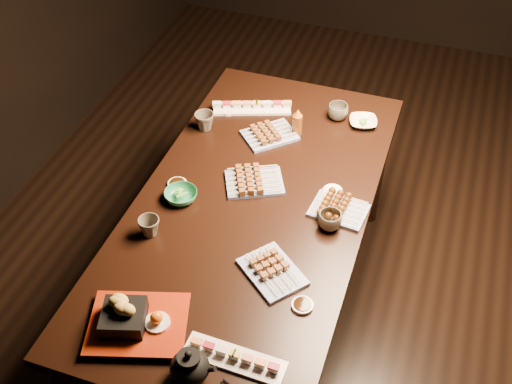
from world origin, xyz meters
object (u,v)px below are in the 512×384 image
at_px(edamame_bowl_cream, 363,122).
at_px(teacup_mid_right, 330,221).
at_px(teacup_near_left, 149,227).
at_px(teacup_far_left, 204,121).
at_px(sushi_platter_far, 252,106).
at_px(yakitori_plate_left, 270,132).
at_px(teapot, 189,365).
at_px(teacup_far_right, 338,112).
at_px(condiment_bottle, 297,122).
at_px(sushi_platter_near, 234,356).
at_px(yakitori_plate_center, 254,179).
at_px(dining_table, 252,266).
at_px(edamame_bowl_green, 181,196).
at_px(yakitori_plate_right, 272,268).
at_px(tempura_tray, 137,317).

bearing_deg(edamame_bowl_cream, teacup_mid_right, -88.88).
height_order(teacup_near_left, teacup_far_left, teacup_far_left).
relative_size(sushi_platter_far, yakitori_plate_left, 1.61).
bearing_deg(yakitori_plate_left, teacup_near_left, -152.69).
bearing_deg(teapot, teacup_far_right, 78.37).
relative_size(edamame_bowl_cream, teacup_far_left, 1.40).
xyz_separation_m(teacup_mid_right, condiment_bottle, (-0.28, 0.52, 0.03)).
xyz_separation_m(sushi_platter_near, yakitori_plate_center, (-0.21, 0.80, 0.01)).
distance_m(edamame_bowl_cream, teacup_far_right, 0.12).
xyz_separation_m(sushi_platter_far, yakitori_plate_center, (0.18, -0.49, 0.01)).
relative_size(dining_table, edamame_bowl_cream, 14.56).
bearing_deg(teacup_mid_right, condiment_bottle, 118.36).
distance_m(sushi_platter_far, teacup_near_left, 0.88).
bearing_deg(edamame_bowl_green, dining_table, 13.69).
height_order(yakitori_plate_right, tempura_tray, tempura_tray).
bearing_deg(edamame_bowl_cream, yakitori_plate_center, -121.97).
distance_m(yakitori_plate_right, teacup_far_right, 0.97).
height_order(yakitori_plate_right, teacup_far_left, teacup_far_left).
bearing_deg(sushi_platter_far, tempura_tray, 72.36).
bearing_deg(tempura_tray, sushi_platter_near, -19.15).
bearing_deg(dining_table, teapot, -80.11).
distance_m(teacup_near_left, teacup_far_right, 1.06).
distance_m(sushi_platter_far, tempura_tray, 1.28).
bearing_deg(edamame_bowl_cream, teacup_far_right, 174.70).
relative_size(yakitori_plate_left, edamame_bowl_cream, 1.80).
bearing_deg(edamame_bowl_green, tempura_tray, -79.25).
height_order(yakitori_plate_right, teapot, teapot).
height_order(sushi_platter_near, teacup_near_left, teacup_near_left).
bearing_deg(yakitori_plate_center, teacup_far_left, 114.45).
bearing_deg(condiment_bottle, yakitori_plate_right, -79.89).
bearing_deg(condiment_bottle, teacup_far_left, -166.14).
height_order(edamame_bowl_green, tempura_tray, tempura_tray).
bearing_deg(yakitori_plate_left, condiment_bottle, -15.26).
height_order(yakitori_plate_left, condiment_bottle, condiment_bottle).
bearing_deg(yakitori_plate_right, yakitori_plate_left, 147.77).
bearing_deg(yakitori_plate_right, yakitori_plate_center, 155.70).
xyz_separation_m(yakitori_plate_right, teacup_far_right, (0.00, 0.97, 0.01)).
bearing_deg(edamame_bowl_green, teapot, -64.09).
bearing_deg(yakitori_plate_center, tempura_tray, -125.08).
bearing_deg(tempura_tray, yakitori_plate_center, 63.46).
xyz_separation_m(teacup_near_left, teacup_mid_right, (0.63, 0.25, -0.00)).
height_order(yakitori_plate_left, teacup_far_right, teacup_far_right).
xyz_separation_m(tempura_tray, condiment_bottle, (0.20, 1.16, 0.01)).
height_order(teapot, condiment_bottle, condiment_bottle).
distance_m(yakitori_plate_right, teacup_mid_right, 0.32).
relative_size(yakitori_plate_right, teacup_mid_right, 2.54).
height_order(yakitori_plate_center, teacup_near_left, teacup_near_left).
xyz_separation_m(yakitori_plate_right, yakitori_plate_left, (-0.25, 0.74, -0.00)).
height_order(edamame_bowl_green, edamame_bowl_cream, edamame_bowl_green).
xyz_separation_m(dining_table, yakitori_plate_right, (0.18, -0.31, 0.40)).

